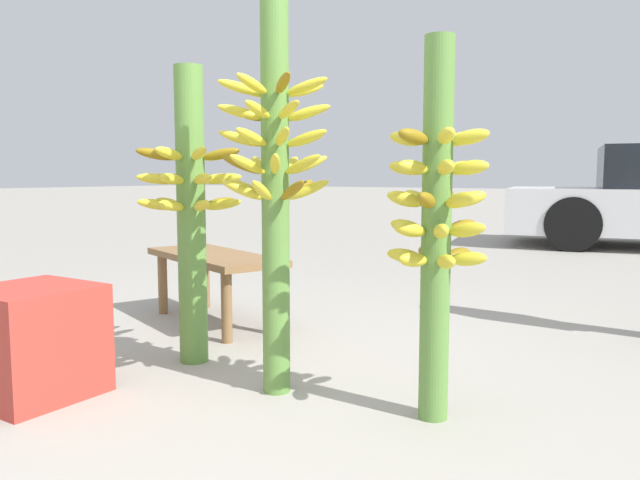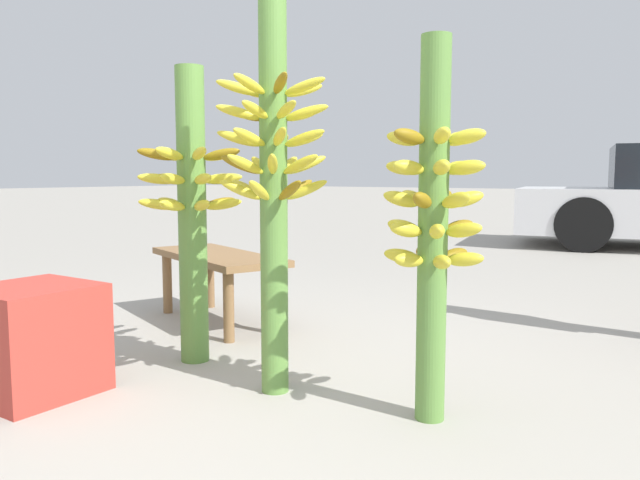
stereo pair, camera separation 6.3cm
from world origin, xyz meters
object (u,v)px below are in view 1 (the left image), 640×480
at_px(banana_stalk_right, 436,219).
at_px(produce_crate, 33,341).
at_px(banana_stalk_left, 191,207).
at_px(banana_stalk_center, 275,178).
at_px(market_bench, 214,265).

xyz_separation_m(banana_stalk_right, produce_crate, (-1.48, -0.67, -0.52)).
xyz_separation_m(banana_stalk_left, banana_stalk_center, (0.60, -0.12, 0.14)).
distance_m(banana_stalk_right, market_bench, 1.89).
distance_m(banana_stalk_left, market_bench, 0.88).
relative_size(banana_stalk_right, produce_crate, 3.08).
relative_size(banana_stalk_center, banana_stalk_right, 1.18).
height_order(banana_stalk_right, produce_crate, banana_stalk_right).
height_order(banana_stalk_center, produce_crate, banana_stalk_center).
bearing_deg(banana_stalk_center, banana_stalk_left, 168.24).
distance_m(banana_stalk_left, banana_stalk_center, 0.63).
distance_m(banana_stalk_center, banana_stalk_right, 0.69).
height_order(banana_stalk_left, banana_stalk_right, banana_stalk_left).
bearing_deg(market_bench, banana_stalk_center, -15.39).
bearing_deg(banana_stalk_center, banana_stalk_right, 7.42).
relative_size(banana_stalk_center, produce_crate, 3.63).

